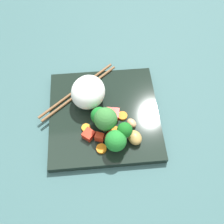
% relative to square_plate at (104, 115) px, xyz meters
% --- Properties ---
extents(ground_plane, '(1.10, 1.10, 0.02)m').
position_rel_square_plate_xyz_m(ground_plane, '(0.00, 0.00, -0.02)').
color(ground_plane, '#355A5B').
extents(square_plate, '(0.28, 0.28, 0.02)m').
position_rel_square_plate_xyz_m(square_plate, '(0.00, 0.00, 0.00)').
color(square_plate, black).
rests_on(square_plate, ground_plane).
extents(rice_mound, '(0.12, 0.11, 0.07)m').
position_rel_square_plate_xyz_m(rice_mound, '(0.04, 0.03, 0.04)').
color(rice_mound, white).
rests_on(rice_mound, square_plate).
extents(broccoli_floret_0, '(0.05, 0.05, 0.08)m').
position_rel_square_plate_xyz_m(broccoli_floret_0, '(-0.05, 0.00, 0.06)').
color(broccoli_floret_0, '#588F48').
rests_on(broccoli_floret_0, square_plate).
extents(broccoli_floret_1, '(0.04, 0.04, 0.06)m').
position_rel_square_plate_xyz_m(broccoli_floret_1, '(-0.07, -0.04, 0.05)').
color(broccoli_floret_1, '#76BE50').
rests_on(broccoli_floret_1, square_plate).
extents(broccoli_floret_2, '(0.05, 0.05, 0.06)m').
position_rel_square_plate_xyz_m(broccoli_floret_2, '(-0.09, -0.02, 0.04)').
color(broccoli_floret_2, '#71B355').
rests_on(broccoli_floret_2, square_plate).
extents(broccoli_floret_3, '(0.04, 0.04, 0.05)m').
position_rel_square_plate_xyz_m(broccoli_floret_3, '(-0.02, 0.01, 0.04)').
color(broccoli_floret_3, '#72A745').
rests_on(broccoli_floret_3, square_plate).
extents(carrot_slice_0, '(0.03, 0.03, 0.01)m').
position_rel_square_plate_xyz_m(carrot_slice_0, '(-0.05, -0.02, 0.01)').
color(carrot_slice_0, orange).
rests_on(carrot_slice_0, square_plate).
extents(carrot_slice_1, '(0.03, 0.03, 0.01)m').
position_rel_square_plate_xyz_m(carrot_slice_1, '(-0.04, 0.05, 0.01)').
color(carrot_slice_1, orange).
rests_on(carrot_slice_1, square_plate).
extents(carrot_slice_2, '(0.03, 0.03, 0.01)m').
position_rel_square_plate_xyz_m(carrot_slice_2, '(-0.02, -0.04, 0.01)').
color(carrot_slice_2, orange).
rests_on(carrot_slice_2, square_plate).
extents(carrot_slice_3, '(0.03, 0.03, 0.01)m').
position_rel_square_plate_xyz_m(carrot_slice_3, '(-0.10, 0.02, 0.01)').
color(carrot_slice_3, orange).
rests_on(carrot_slice_3, square_plate).
extents(pepper_chunk_0, '(0.03, 0.03, 0.01)m').
position_rel_square_plate_xyz_m(pepper_chunk_0, '(-0.07, -0.01, 0.02)').
color(pepper_chunk_0, red).
rests_on(pepper_chunk_0, square_plate).
extents(pepper_chunk_1, '(0.03, 0.04, 0.02)m').
position_rel_square_plate_xyz_m(pepper_chunk_1, '(-0.01, -0.02, 0.02)').
color(pepper_chunk_1, red).
rests_on(pepper_chunk_1, square_plate).
extents(pepper_chunk_2, '(0.02, 0.02, 0.02)m').
position_rel_square_plate_xyz_m(pepper_chunk_2, '(-0.07, 0.02, 0.02)').
color(pepper_chunk_2, red).
rests_on(pepper_chunk_2, square_plate).
extents(pepper_chunk_3, '(0.03, 0.03, 0.02)m').
position_rel_square_plate_xyz_m(pepper_chunk_3, '(-0.06, 0.04, 0.02)').
color(pepper_chunk_3, red).
rests_on(pepper_chunk_3, square_plate).
extents(chicken_piece_0, '(0.03, 0.03, 0.01)m').
position_rel_square_plate_xyz_m(chicken_piece_0, '(-0.04, -0.06, 0.02)').
color(chicken_piece_0, tan).
rests_on(chicken_piece_0, square_plate).
extents(chicken_piece_1, '(0.05, 0.04, 0.02)m').
position_rel_square_plate_xyz_m(chicken_piece_1, '(-0.08, -0.06, 0.02)').
color(chicken_piece_1, tan).
rests_on(chicken_piece_1, square_plate).
extents(chopstick_pair, '(0.16, 0.21, 0.01)m').
position_rel_square_plate_xyz_m(chopstick_pair, '(0.07, 0.06, 0.01)').
color(chopstick_pair, brown).
rests_on(chopstick_pair, square_plate).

